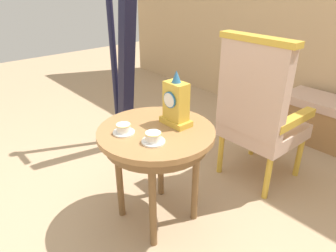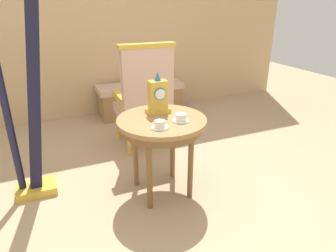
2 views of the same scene
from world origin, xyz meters
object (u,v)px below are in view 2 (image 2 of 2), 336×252
Objects in this scene: mantel_clock at (158,97)px; teacup_right at (181,118)px; harp at (27,114)px; side_table at (162,128)px; armchair at (145,96)px; teacup_left at (160,125)px; window_bench at (141,99)px.

teacup_right is at bearing -70.10° from mantel_clock.
harp reaches higher than teacup_right.
armchair is (0.15, 0.84, 0.01)m from side_table.
teacup_left is 0.11× the size of armchair.
armchair is (0.04, 0.95, -0.10)m from teacup_right.
harp reaches higher than side_table.
side_table is 1.97m from window_bench.
armchair is at bearing 76.98° from teacup_left.
window_bench is (0.53, 2.05, -0.47)m from teacup_left.
teacup_right is 0.28m from mantel_clock.
side_table is 0.40× the size of harp.
armchair is 1.14m from window_bench.
window_bench is (1.40, 1.48, -0.48)m from harp.
armchair reaches higher than teacup_right.
harp reaches higher than window_bench.
side_table is at bearing 63.69° from teacup_left.
armchair is 1.19m from harp.
teacup_left is 2.17m from window_bench.
mantel_clock is 0.29× the size of armchair.
teacup_left is 0.97× the size of teacup_right.
mantel_clock is at bearing -103.42° from window_bench.
mantel_clock reaches higher than teacup_right.
teacup_left reaches higher than side_table.
window_bench is at bearing 80.66° from teacup_right.
harp is 2.09m from window_bench.
mantel_clock is 1.89m from window_bench.
side_table is at bearing -99.80° from mantel_clock.
teacup_right reaches higher than window_bench.
armchair is at bearing 21.62° from harp.
harp is 1.47× the size of window_bench.
armchair is 0.96× the size of window_bench.
side_table reaches higher than window_bench.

